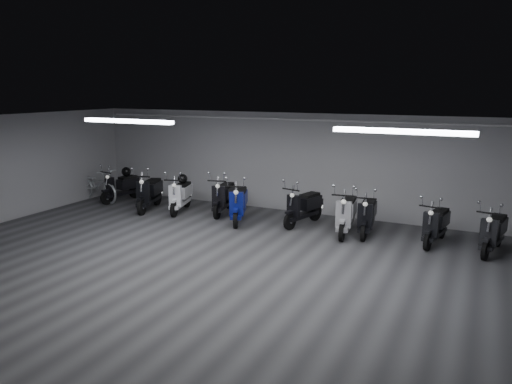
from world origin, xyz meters
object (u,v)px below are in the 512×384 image
at_px(scooter_1, 149,187).
at_px(helmet_2, 183,179).
at_px(scooter_8, 436,218).
at_px(scooter_9, 494,225).
at_px(scooter_3, 223,191).
at_px(helmet_0, 126,172).
at_px(scooter_4, 239,197).
at_px(bicycle, 98,181).
at_px(scooter_6, 347,207).
at_px(scooter_5, 303,201).
at_px(scooter_0, 121,182).
at_px(scooter_7, 367,209).
at_px(scooter_2, 180,190).

relative_size(scooter_1, helmet_2, 6.62).
xyz_separation_m(scooter_8, scooter_9, (1.16, -0.11, 0.01)).
height_order(scooter_3, helmet_0, scooter_3).
height_order(scooter_4, scooter_8, scooter_4).
bearing_deg(bicycle, scooter_6, -76.43).
distance_m(scooter_1, scooter_5, 4.57).
relative_size(scooter_6, helmet_2, 6.58).
xyz_separation_m(scooter_4, scooter_9, (6.03, 0.18, -0.05)).
distance_m(scooter_1, scooter_6, 5.77).
bearing_deg(scooter_1, scooter_4, -16.95).
height_order(scooter_0, helmet_2, scooter_0).
bearing_deg(scooter_0, scooter_8, 9.49).
distance_m(scooter_0, scooter_7, 7.70).
relative_size(scooter_5, scooter_9, 1.03).
relative_size(scooter_9, bicycle, 0.86).
bearing_deg(scooter_6, scooter_7, 14.52).
height_order(bicycle, helmet_0, bicycle).
xyz_separation_m(scooter_1, scooter_5, (4.55, 0.46, -0.04)).
bearing_deg(bicycle, scooter_2, -76.60).
height_order(scooter_1, scooter_5, scooter_1).
bearing_deg(scooter_7, helmet_0, 171.25).
bearing_deg(scooter_9, scooter_1, -166.31).
distance_m(scooter_2, scooter_6, 4.82).
distance_m(scooter_1, scooter_2, 0.97).
height_order(scooter_2, scooter_8, scooter_2).
height_order(scooter_5, scooter_9, scooter_5).
bearing_deg(scooter_2, scooter_6, -16.25).
relative_size(scooter_5, helmet_2, 6.21).
height_order(scooter_4, helmet_0, scooter_4).
bearing_deg(scooter_1, scooter_7, -13.58).
bearing_deg(scooter_5, scooter_7, 10.55).
height_order(scooter_6, helmet_2, scooter_6).
relative_size(scooter_0, helmet_2, 6.02).
bearing_deg(scooter_7, scooter_0, 172.94).
xyz_separation_m(scooter_6, scooter_7, (0.46, 0.18, -0.04)).
height_order(scooter_4, scooter_9, scooter_4).
xyz_separation_m(scooter_4, scooter_5, (1.63, 0.47, -0.03)).
bearing_deg(scooter_4, scooter_1, 159.16).
bearing_deg(scooter_6, scooter_1, 174.67).
bearing_deg(scooter_1, scooter_3, -2.20).
distance_m(scooter_4, helmet_2, 2.11).
bearing_deg(helmet_0, helmet_2, -7.29).
distance_m(scooter_4, scooter_9, 6.03).
bearing_deg(scooter_1, scooter_9, -15.58).
bearing_deg(scooter_8, scooter_0, -171.22).
height_order(scooter_3, scooter_5, scooter_3).
bearing_deg(helmet_2, scooter_0, 178.29).
bearing_deg(scooter_7, scooter_4, -179.87).
relative_size(scooter_4, scooter_8, 1.10).
xyz_separation_m(scooter_2, helmet_0, (-2.37, 0.52, 0.27)).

